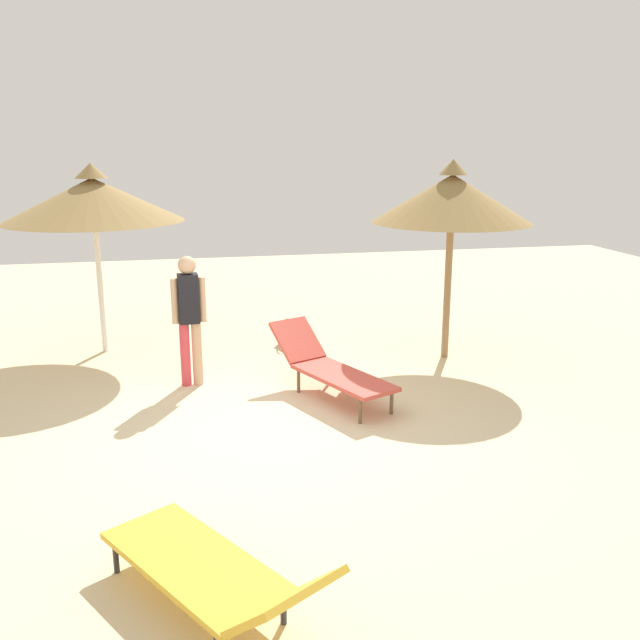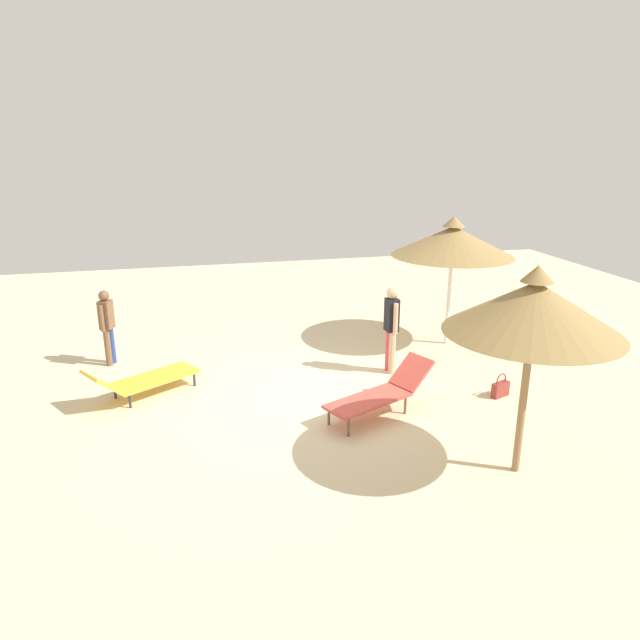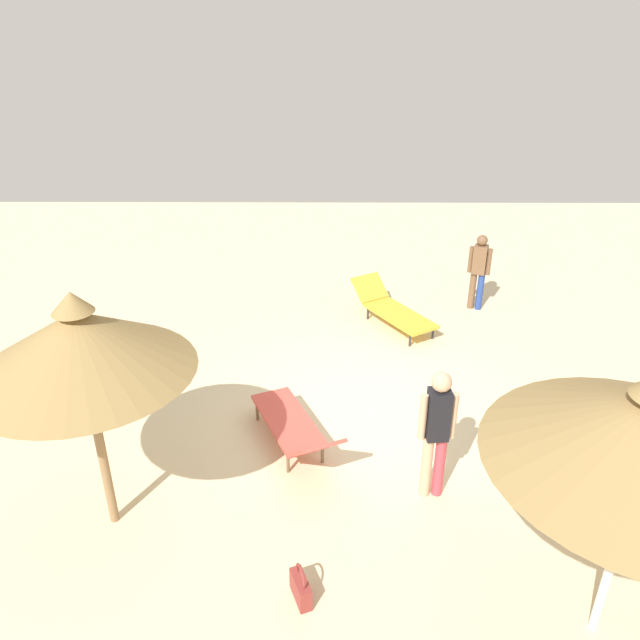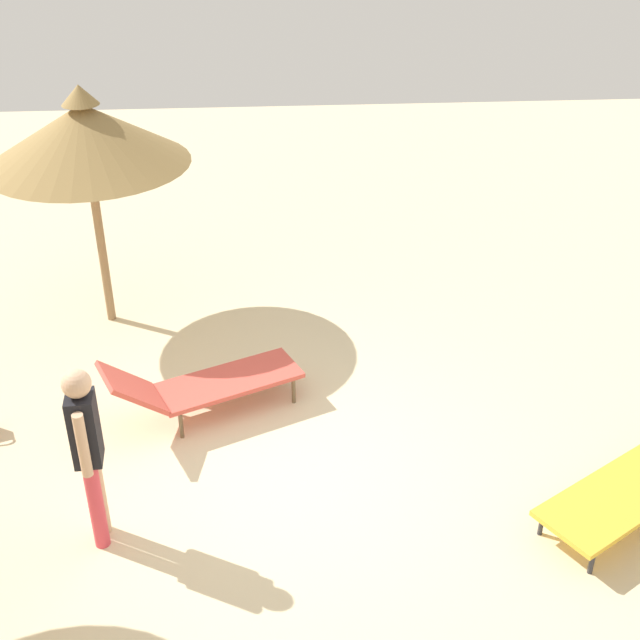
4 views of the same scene
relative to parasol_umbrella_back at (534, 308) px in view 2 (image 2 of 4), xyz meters
name	(u,v)px [view 2 (image 2 of 4)]	position (x,y,z in m)	size (l,w,h in m)	color
ground	(324,398)	(3.02, 2.00, -2.43)	(24.00, 24.00, 0.10)	beige
parasol_umbrella_back	(534,308)	(0.00, 0.00, 0.00)	(2.30, 2.30, 2.93)	olive
parasol_umbrella_edge	(453,241)	(5.08, -1.37, -0.03)	(2.64, 2.64, 2.87)	white
lounge_chair_near_left	(382,392)	(2.09, 1.25, -1.97)	(1.36, 2.10, 0.82)	#CC4C3F
lounge_chair_front	(142,379)	(3.77, 5.19, -2.05)	(1.60, 2.04, 0.70)	gold
person_standing_center	(107,323)	(5.55, 5.90, -1.50)	(0.42, 0.30, 1.57)	brown
person_standing_far_left	(391,324)	(3.79, 0.46, -1.38)	(0.45, 0.24, 1.75)	tan
handbag	(500,388)	(2.23, -1.07, -2.22)	(0.25, 0.38, 0.45)	maroon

